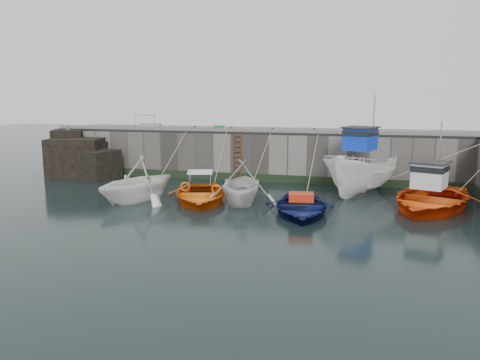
% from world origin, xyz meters
% --- Properties ---
extents(ground, '(120.00, 120.00, 0.00)m').
position_xyz_m(ground, '(0.00, 0.00, 0.00)').
color(ground, black).
rests_on(ground, ground).
extents(quay_back, '(30.00, 5.00, 3.00)m').
position_xyz_m(quay_back, '(0.00, 12.50, 1.50)').
color(quay_back, slate).
rests_on(quay_back, ground).
extents(road_back, '(30.00, 5.00, 0.16)m').
position_xyz_m(road_back, '(0.00, 12.50, 3.08)').
color(road_back, black).
rests_on(road_back, quay_back).
extents(kerb_back, '(30.00, 0.30, 0.20)m').
position_xyz_m(kerb_back, '(0.00, 10.15, 3.26)').
color(kerb_back, slate).
rests_on(kerb_back, road_back).
extents(algae_back, '(30.00, 0.08, 0.50)m').
position_xyz_m(algae_back, '(0.00, 9.96, 0.25)').
color(algae_back, black).
rests_on(algae_back, ground).
extents(rock_outcrop, '(5.85, 4.24, 3.41)m').
position_xyz_m(rock_outcrop, '(-12.92, 9.11, 1.26)').
color(rock_outcrop, black).
rests_on(rock_outcrop, ground).
extents(ladder, '(0.51, 0.08, 3.20)m').
position_xyz_m(ladder, '(-2.00, 9.91, 1.59)').
color(ladder, '#3F1E0F').
rests_on(ladder, ground).
extents(boat_near_white, '(5.79, 6.18, 2.62)m').
position_xyz_m(boat_near_white, '(-5.64, 3.17, 0.00)').
color(boat_near_white, white).
rests_on(boat_near_white, ground).
extents(boat_near_white_rope, '(0.04, 5.05, 3.10)m').
position_xyz_m(boat_near_white_rope, '(-5.64, 7.83, 0.00)').
color(boat_near_white_rope, tan).
rests_on(boat_near_white_rope, ground).
extents(boat_near_blue, '(5.44, 6.50, 1.15)m').
position_xyz_m(boat_near_blue, '(-2.42, 3.87, 0.00)').
color(boat_near_blue, '#E25F0B').
rests_on(boat_near_blue, ground).
extents(boat_near_blue_rope, '(0.04, 4.47, 3.10)m').
position_xyz_m(boat_near_blue_rope, '(-2.42, 8.18, 0.00)').
color(boat_near_blue_rope, tan).
rests_on(boat_near_blue_rope, ground).
extents(boat_near_blacktrim, '(4.81, 5.34, 2.50)m').
position_xyz_m(boat_near_blacktrim, '(-0.22, 4.04, 0.00)').
color(boat_near_blacktrim, silver).
rests_on(boat_near_blacktrim, ground).
extents(boat_near_blacktrim_rope, '(0.04, 4.33, 3.10)m').
position_xyz_m(boat_near_blacktrim_rope, '(-0.22, 8.27, 0.00)').
color(boat_near_blacktrim_rope, tan).
rests_on(boat_near_blacktrim_rope, ground).
extents(boat_near_navy, '(4.43, 5.69, 1.08)m').
position_xyz_m(boat_near_navy, '(3.03, 2.50, 0.00)').
color(boat_near_navy, '#0A1341').
rests_on(boat_near_navy, ground).
extents(boat_near_navy_rope, '(0.04, 5.64, 3.10)m').
position_xyz_m(boat_near_navy_rope, '(3.03, 7.50, 0.00)').
color(boat_near_navy_rope, tan).
rests_on(boat_near_navy_rope, ground).
extents(boat_far_white, '(5.38, 7.84, 5.84)m').
position_xyz_m(boat_far_white, '(5.80, 8.03, 1.19)').
color(boat_far_white, white).
rests_on(boat_far_white, ground).
extents(boat_far_orange, '(7.08, 8.26, 4.44)m').
position_xyz_m(boat_far_orange, '(9.06, 5.19, 0.46)').
color(boat_far_orange, '#FF4E0D').
rests_on(boat_far_orange, ground).
extents(fish_crate, '(0.73, 0.61, 0.31)m').
position_xyz_m(fish_crate, '(-3.57, 11.04, 3.32)').
color(fish_crate, '#198935').
rests_on(fish_crate, road_back).
extents(railing, '(1.60, 1.05, 1.00)m').
position_xyz_m(railing, '(-8.75, 11.25, 3.36)').
color(railing, '#A5A8AD').
rests_on(railing, road_back).
extents(bollard_a, '(0.18, 0.18, 0.28)m').
position_xyz_m(bollard_a, '(-5.00, 10.25, 3.30)').
color(bollard_a, '#3F1E0F').
rests_on(bollard_a, road_back).
extents(bollard_b, '(0.18, 0.18, 0.28)m').
position_xyz_m(bollard_b, '(-2.50, 10.25, 3.30)').
color(bollard_b, '#3F1E0F').
rests_on(bollard_b, road_back).
extents(bollard_c, '(0.18, 0.18, 0.28)m').
position_xyz_m(bollard_c, '(0.20, 10.25, 3.30)').
color(bollard_c, '#3F1E0F').
rests_on(bollard_c, road_back).
extents(bollard_d, '(0.18, 0.18, 0.28)m').
position_xyz_m(bollard_d, '(2.80, 10.25, 3.30)').
color(bollard_d, '#3F1E0F').
rests_on(bollard_d, road_back).
extents(bollard_e, '(0.18, 0.18, 0.28)m').
position_xyz_m(bollard_e, '(6.00, 10.25, 3.30)').
color(bollard_e, '#3F1E0F').
rests_on(bollard_e, road_back).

